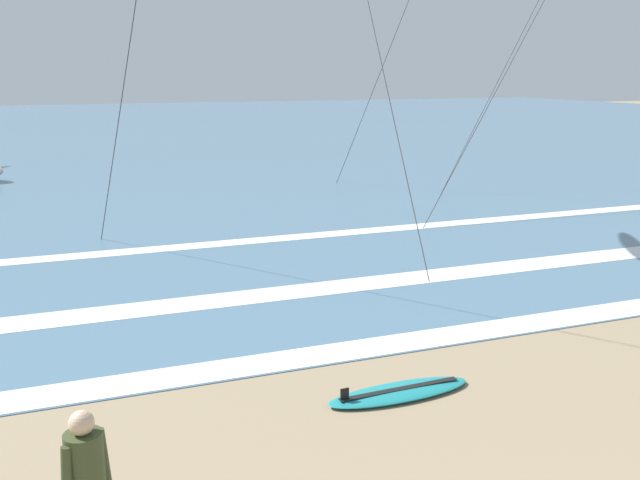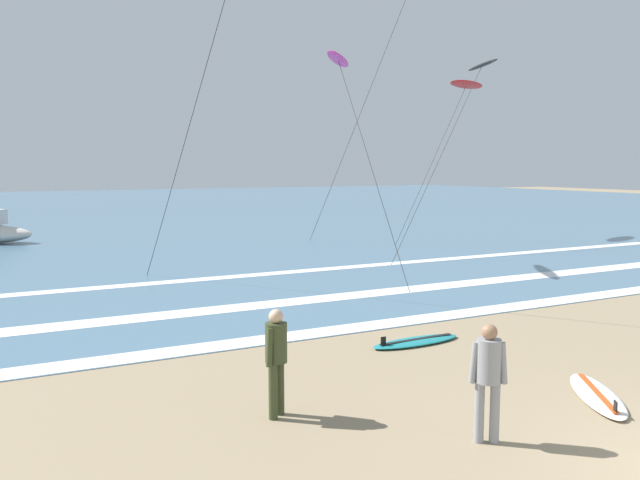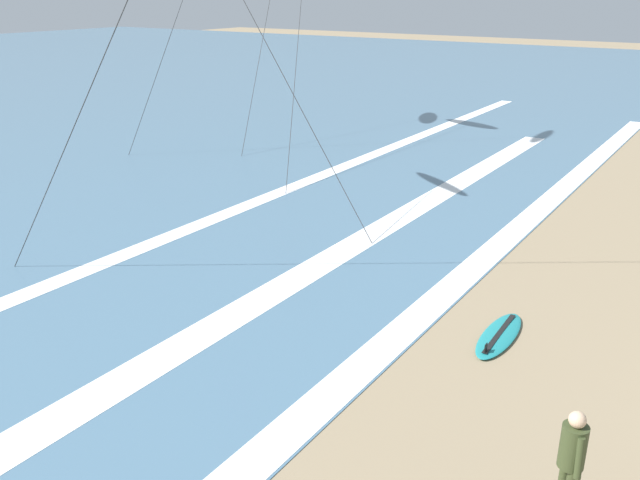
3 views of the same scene
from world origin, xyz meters
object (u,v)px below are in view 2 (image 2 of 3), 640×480
Objects in this scene: surfer_background_far at (488,372)px; kite_magenta_low_near at (338,60)px; surfboard_near_water at (416,341)px; kite_black_high_right at (482,66)px; surfer_right_near at (276,353)px; surfboard_foreground_flat at (597,395)px; kite_red_far_right at (466,85)px.

kite_magenta_low_near is at bearing 68.37° from surfer_background_far.
surfboard_near_water is 21.16m from kite_black_high_right.
surfboard_foreground_flat is at bearing -18.67° from surfer_right_near.
surfer_background_far is 0.76× the size of surfboard_near_water.
surfboard_foreground_flat is 23.49m from kite_black_high_right.
surfer_background_far is 25.11m from kite_black_high_right.
kite_black_high_right reaches higher than kite_magenta_low_near.
surfer_background_far is at bearing -111.63° from kite_magenta_low_near.
surfer_background_far is 2.97m from surfer_right_near.
surfer_background_far reaches higher than surfboard_near_water.
kite_black_high_right reaches higher than kite_red_far_right.
kite_black_high_right is 2.36m from kite_red_far_right.
surfer_right_near is at bearing -137.81° from kite_black_high_right.
kite_red_far_right is (16.51, 20.29, 6.82)m from surfer_background_far.
surfboard_foreground_flat is at bearing 9.73° from surfer_background_far.
kite_black_high_right is at bearing 20.64° from kite_magenta_low_near.
surfer_background_far is at bearing -170.27° from surfboard_foreground_flat.
surfer_right_near is 26.92m from kite_red_far_right.
kite_magenta_low_near is at bearing 57.61° from surfer_right_near.
surfboard_foreground_flat is (2.69, 0.46, -0.91)m from surfer_background_far.
kite_black_high_right reaches higher than surfer_right_near.
surfboard_near_water is 0.23× the size of kite_black_high_right.
surfboard_foreground_flat is 3.94m from surfboard_near_water.
kite_black_high_right is at bearing -112.13° from kite_red_far_right.
surfer_right_near is 0.17× the size of kite_black_high_right.
surfboard_near_water is 22.91m from kite_red_far_right.
surfer_right_near is 0.77× the size of surfboard_foreground_flat.
surfer_background_far is 4.87m from surfboard_near_water.
kite_black_high_right is (13.65, 13.84, 8.35)m from surfboard_near_water.
kite_black_high_right is at bearing 45.39° from surfboard_near_water.
surfboard_foreground_flat is 0.23× the size of kite_black_high_right.
kite_black_high_right reaches higher than surfboard_foreground_flat.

